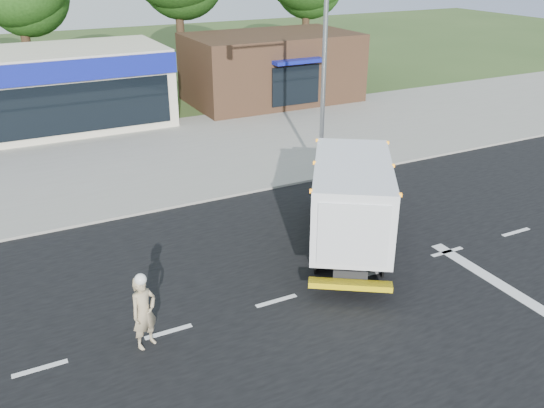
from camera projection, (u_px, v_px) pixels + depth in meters
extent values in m
plane|color=#385123|center=(368.00, 275.00, 16.69)|extent=(120.00, 120.00, 0.00)
cube|color=black|center=(368.00, 275.00, 16.68)|extent=(60.00, 14.00, 0.02)
cube|color=gray|center=(249.00, 180.00, 23.33)|extent=(60.00, 2.40, 0.12)
cube|color=gray|center=(199.00, 142.00, 28.07)|extent=(60.00, 9.00, 0.02)
cube|color=silver|center=(40.00, 368.00, 12.95)|extent=(1.20, 0.15, 0.01)
cube|color=silver|center=(169.00, 332.00, 14.19)|extent=(1.20, 0.15, 0.01)
cube|color=silver|center=(276.00, 301.00, 15.44)|extent=(1.20, 0.15, 0.01)
cube|color=silver|center=(368.00, 274.00, 16.68)|extent=(1.20, 0.15, 0.01)
cube|color=silver|center=(447.00, 252.00, 17.92)|extent=(1.20, 0.15, 0.01)
cube|color=silver|center=(516.00, 232.00, 19.16)|extent=(1.20, 0.15, 0.01)
cube|color=silver|center=(525.00, 300.00, 15.48)|extent=(0.40, 7.00, 0.01)
cube|color=black|center=(349.00, 237.00, 17.46)|extent=(3.30, 4.37, 0.32)
cube|color=silver|center=(349.00, 174.00, 20.12)|extent=(2.67, 2.63, 1.94)
cube|color=black|center=(349.00, 161.00, 20.84)|extent=(1.55, 1.08, 0.83)
cube|color=white|center=(352.00, 198.00, 16.93)|extent=(4.38, 5.08, 2.17)
cube|color=silver|center=(353.00, 235.00, 14.84)|extent=(1.58, 1.06, 1.75)
cube|color=yellow|center=(350.00, 285.00, 15.25)|extent=(2.03, 1.48, 0.17)
cube|color=orange|center=(354.00, 164.00, 16.50)|extent=(4.31, 4.94, 0.07)
cylinder|color=black|center=(323.00, 199.00, 20.65)|extent=(0.72, 0.89, 0.89)
cylinder|color=black|center=(372.00, 201.00, 20.47)|extent=(0.72, 0.89, 0.89)
cylinder|color=black|center=(318.00, 252.00, 17.05)|extent=(0.72, 0.89, 0.89)
cylinder|color=black|center=(381.00, 255.00, 16.86)|extent=(0.72, 0.89, 0.89)
imported|color=tan|center=(144.00, 313.00, 13.37)|extent=(0.79, 0.67, 1.85)
sphere|color=white|center=(140.00, 280.00, 13.00)|extent=(0.28, 0.28, 0.28)
cube|color=#382316|center=(271.00, 67.00, 35.04)|extent=(10.00, 6.00, 4.00)
cube|color=navy|center=(296.00, 61.00, 32.15)|extent=(3.00, 1.20, 0.20)
cube|color=black|center=(296.00, 85.00, 32.76)|extent=(3.00, 0.12, 2.20)
cylinder|color=gray|center=(324.00, 79.00, 22.48)|extent=(0.18, 0.18, 8.00)
cylinder|color=#332114|center=(26.00, 40.00, 35.59)|extent=(0.56, 0.56, 6.86)
cylinder|color=#332114|center=(180.00, 23.00, 39.52)|extent=(0.56, 0.56, 7.84)
cylinder|color=#332114|center=(306.00, 22.00, 43.83)|extent=(0.56, 0.56, 7.00)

